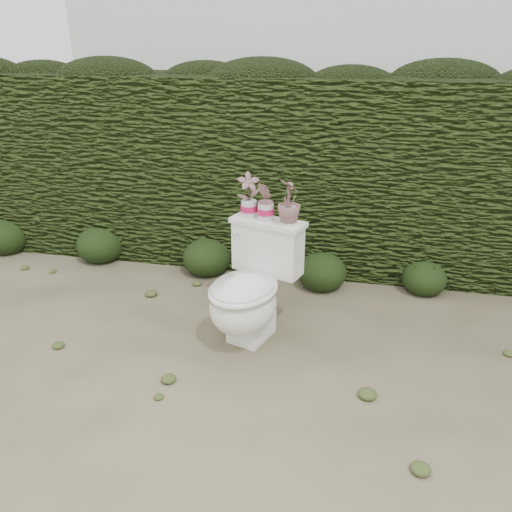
% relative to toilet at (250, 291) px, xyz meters
% --- Properties ---
extents(ground, '(60.00, 60.00, 0.00)m').
position_rel_toilet_xyz_m(ground, '(-0.14, -0.09, -0.36)').
color(ground, '#847B5B').
rests_on(ground, ground).
extents(hedge, '(8.00, 1.00, 1.60)m').
position_rel_toilet_xyz_m(hedge, '(-0.14, 1.51, 0.44)').
color(hedge, '#344717').
rests_on(hedge, ground).
extents(house_wall, '(8.00, 3.50, 4.00)m').
position_rel_toilet_xyz_m(house_wall, '(0.46, 5.91, 1.64)').
color(house_wall, silver).
rests_on(house_wall, ground).
extents(toilet, '(0.64, 0.78, 0.78)m').
position_rel_toilet_xyz_m(toilet, '(0.00, 0.00, 0.00)').
color(toilet, white).
rests_on(toilet, ground).
extents(potted_plant_left, '(0.18, 0.16, 0.28)m').
position_rel_toilet_xyz_m(potted_plant_left, '(-0.06, 0.27, 0.56)').
color(potted_plant_left, '#26641F').
rests_on(potted_plant_left, toilet).
extents(potted_plant_center, '(0.15, 0.16, 0.24)m').
position_rel_toilet_xyz_m(potted_plant_center, '(0.06, 0.23, 0.54)').
color(potted_plant_center, '#26641F').
rests_on(potted_plant_center, toilet).
extents(potted_plant_right, '(0.21, 0.21, 0.28)m').
position_rel_toilet_xyz_m(potted_plant_right, '(0.22, 0.18, 0.56)').
color(potted_plant_right, '#26641F').
rests_on(potted_plant_right, toilet).
extents(liriope_clump_0, '(0.43, 0.43, 0.35)m').
position_rel_toilet_xyz_m(liriope_clump_0, '(-2.61, 1.01, -0.18)').
color(liriope_clump_0, black).
rests_on(liriope_clump_0, ground).
extents(liriope_clump_1, '(0.43, 0.43, 0.34)m').
position_rel_toilet_xyz_m(liriope_clump_1, '(-1.63, 1.02, -0.18)').
color(liriope_clump_1, black).
rests_on(liriope_clump_1, ground).
extents(liriope_clump_2, '(0.41, 0.41, 0.33)m').
position_rel_toilet_xyz_m(liriope_clump_2, '(-0.60, 0.95, -0.19)').
color(liriope_clump_2, black).
rests_on(liriope_clump_2, ground).
extents(liriope_clump_3, '(0.39, 0.39, 0.31)m').
position_rel_toilet_xyz_m(liriope_clump_3, '(0.41, 0.88, -0.20)').
color(liriope_clump_3, black).
rests_on(liriope_clump_3, ground).
extents(liriope_clump_4, '(0.35, 0.35, 0.28)m').
position_rel_toilet_xyz_m(liriope_clump_4, '(1.21, 0.96, -0.22)').
color(liriope_clump_4, black).
rests_on(liriope_clump_4, ground).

